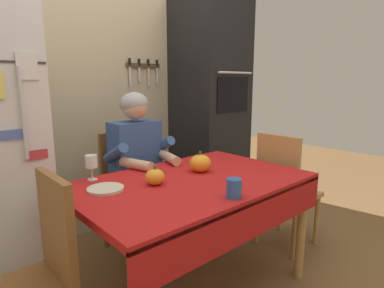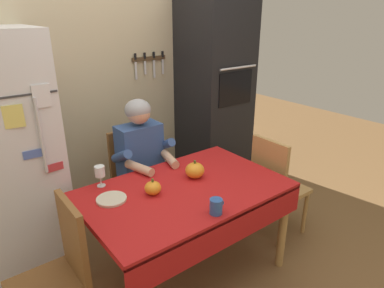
{
  "view_description": "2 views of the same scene",
  "coord_description": "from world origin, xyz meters",
  "px_view_note": "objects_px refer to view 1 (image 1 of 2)",
  "views": [
    {
      "loc": [
        -1.21,
        -1.26,
        1.32
      ],
      "look_at": [
        0.13,
        0.24,
        0.92
      ],
      "focal_mm": 29.54,
      "sensor_mm": 36.0,
      "label": 1
    },
    {
      "loc": [
        -1.24,
        -1.58,
        1.89
      ],
      "look_at": [
        0.12,
        0.18,
        1.02
      ],
      "focal_mm": 31.68,
      "sensor_mm": 36.0,
      "label": 2
    }
  ],
  "objects_px": {
    "wine_glass": "(91,162)",
    "coffee_mug": "(234,188)",
    "pumpkin_medium": "(200,163)",
    "wall_oven": "(210,109)",
    "chair_right_side": "(283,186)",
    "pumpkin_large": "(155,177)",
    "seated_person": "(140,162)",
    "chair_left_side": "(36,274)",
    "dining_table": "(194,194)",
    "chair_behind_person": "(128,185)",
    "serving_tray": "(106,189)"
  },
  "relations": [
    {
      "from": "chair_right_side",
      "to": "coffee_mug",
      "type": "xyz_separation_m",
      "value": [
        -0.94,
        -0.29,
        0.28
      ]
    },
    {
      "from": "coffee_mug",
      "to": "pumpkin_large",
      "type": "distance_m",
      "value": 0.47
    },
    {
      "from": "chair_left_side",
      "to": "coffee_mug",
      "type": "height_order",
      "value": "chair_left_side"
    },
    {
      "from": "chair_right_side",
      "to": "pumpkin_medium",
      "type": "height_order",
      "value": "chair_right_side"
    },
    {
      "from": "dining_table",
      "to": "wine_glass",
      "type": "xyz_separation_m",
      "value": [
        -0.45,
        0.41,
        0.19
      ]
    },
    {
      "from": "seated_person",
      "to": "pumpkin_medium",
      "type": "bearing_deg",
      "value": -73.99
    },
    {
      "from": "wall_oven",
      "to": "dining_table",
      "type": "height_order",
      "value": "wall_oven"
    },
    {
      "from": "dining_table",
      "to": "chair_left_side",
      "type": "height_order",
      "value": "chair_left_side"
    },
    {
      "from": "dining_table",
      "to": "pumpkin_medium",
      "type": "xyz_separation_m",
      "value": [
        0.16,
        0.11,
        0.14
      ]
    },
    {
      "from": "dining_table",
      "to": "chair_right_side",
      "type": "xyz_separation_m",
      "value": [
        0.9,
        -0.06,
        -0.14
      ]
    },
    {
      "from": "seated_person",
      "to": "pumpkin_large",
      "type": "distance_m",
      "value": 0.57
    },
    {
      "from": "chair_left_side",
      "to": "chair_right_side",
      "type": "bearing_deg",
      "value": -2.04
    },
    {
      "from": "wall_oven",
      "to": "pumpkin_medium",
      "type": "height_order",
      "value": "wall_oven"
    },
    {
      "from": "chair_left_side",
      "to": "chair_right_side",
      "type": "height_order",
      "value": "same"
    },
    {
      "from": "seated_person",
      "to": "wine_glass",
      "type": "distance_m",
      "value": 0.51
    },
    {
      "from": "chair_right_side",
      "to": "coffee_mug",
      "type": "bearing_deg",
      "value": -162.7
    },
    {
      "from": "chair_behind_person",
      "to": "chair_right_side",
      "type": "bearing_deg",
      "value": -43.68
    },
    {
      "from": "pumpkin_medium",
      "to": "serving_tray",
      "type": "bearing_deg",
      "value": 173.06
    },
    {
      "from": "dining_table",
      "to": "pumpkin_large",
      "type": "relative_size",
      "value": 12.25
    },
    {
      "from": "wine_glass",
      "to": "wall_oven",
      "type": "bearing_deg",
      "value": 18.94
    },
    {
      "from": "chair_behind_person",
      "to": "pumpkin_large",
      "type": "height_order",
      "value": "chair_behind_person"
    },
    {
      "from": "pumpkin_medium",
      "to": "dining_table",
      "type": "bearing_deg",
      "value": -145.0
    },
    {
      "from": "wine_glass",
      "to": "coffee_mug",
      "type": "bearing_deg",
      "value": -61.47
    },
    {
      "from": "seated_person",
      "to": "chair_left_side",
      "type": "distance_m",
      "value": 1.11
    },
    {
      "from": "chair_right_side",
      "to": "coffee_mug",
      "type": "relative_size",
      "value": 8.75
    },
    {
      "from": "wall_oven",
      "to": "wine_glass",
      "type": "bearing_deg",
      "value": -161.06
    },
    {
      "from": "pumpkin_medium",
      "to": "wine_glass",
      "type": "bearing_deg",
      "value": 153.66
    },
    {
      "from": "chair_left_side",
      "to": "pumpkin_large",
      "type": "height_order",
      "value": "chair_left_side"
    },
    {
      "from": "chair_behind_person",
      "to": "coffee_mug",
      "type": "bearing_deg",
      "value": -92.61
    },
    {
      "from": "chair_left_side",
      "to": "pumpkin_medium",
      "type": "relative_size",
      "value": 6.61
    },
    {
      "from": "coffee_mug",
      "to": "pumpkin_medium",
      "type": "bearing_deg",
      "value": 66.97
    },
    {
      "from": "pumpkin_medium",
      "to": "serving_tray",
      "type": "distance_m",
      "value": 0.64
    },
    {
      "from": "wall_oven",
      "to": "chair_left_side",
      "type": "bearing_deg",
      "value": -154.91
    },
    {
      "from": "wall_oven",
      "to": "chair_right_side",
      "type": "distance_m",
      "value": 1.13
    },
    {
      "from": "wall_oven",
      "to": "coffee_mug",
      "type": "height_order",
      "value": "wall_oven"
    },
    {
      "from": "pumpkin_medium",
      "to": "seated_person",
      "type": "bearing_deg",
      "value": 106.01
    },
    {
      "from": "wall_oven",
      "to": "dining_table",
      "type": "relative_size",
      "value": 1.5
    },
    {
      "from": "wall_oven",
      "to": "chair_right_side",
      "type": "relative_size",
      "value": 2.26
    },
    {
      "from": "chair_left_side",
      "to": "pumpkin_large",
      "type": "relative_size",
      "value": 8.14
    },
    {
      "from": "seated_person",
      "to": "chair_right_side",
      "type": "height_order",
      "value": "seated_person"
    },
    {
      "from": "coffee_mug",
      "to": "pumpkin_medium",
      "type": "height_order",
      "value": "pumpkin_medium"
    },
    {
      "from": "wall_oven",
      "to": "coffee_mug",
      "type": "distance_m",
      "value": 1.69
    },
    {
      "from": "chair_left_side",
      "to": "chair_right_side",
      "type": "distance_m",
      "value": 1.8
    },
    {
      "from": "chair_behind_person",
      "to": "serving_tray",
      "type": "relative_size",
      "value": 4.73
    },
    {
      "from": "pumpkin_large",
      "to": "pumpkin_medium",
      "type": "height_order",
      "value": "pumpkin_medium"
    },
    {
      "from": "chair_behind_person",
      "to": "seated_person",
      "type": "xyz_separation_m",
      "value": [
        -0.0,
        -0.19,
        0.23
      ]
    },
    {
      "from": "chair_behind_person",
      "to": "pumpkin_large",
      "type": "relative_size",
      "value": 8.14
    },
    {
      "from": "pumpkin_large",
      "to": "coffee_mug",
      "type": "bearing_deg",
      "value": -67.44
    },
    {
      "from": "seated_person",
      "to": "chair_behind_person",
      "type": "bearing_deg",
      "value": 90.0
    },
    {
      "from": "wine_glass",
      "to": "serving_tray",
      "type": "xyz_separation_m",
      "value": [
        -0.03,
        -0.22,
        -0.1
      ]
    }
  ]
}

